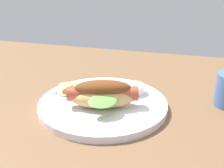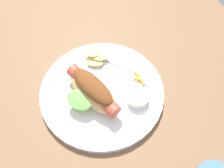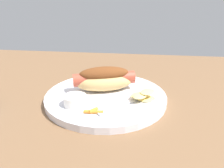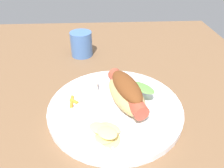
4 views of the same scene
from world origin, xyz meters
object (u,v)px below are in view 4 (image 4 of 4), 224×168
object	(u,v)px
knife	(91,119)
chips_pile	(107,134)
sauce_ramekin	(87,87)
drinking_cup	(81,44)
plate	(115,108)
fork	(87,126)
carrot_garnish	(73,102)
hot_dog	(127,92)

from	to	relation	value
knife	chips_pile	world-z (taller)	chips_pile
sauce_ramekin	drinking_cup	world-z (taller)	drinking_cup
sauce_ramekin	drinking_cup	bearing A→B (deg)	6.85
plate	fork	xyz separation A→B (cm)	(-6.18, 5.95, 1.00)
fork	chips_pile	world-z (taller)	chips_pile
carrot_garnish	drinking_cup	world-z (taller)	drinking_cup
sauce_ramekin	chips_pile	size ratio (longest dim) A/B	0.69
carrot_garnish	plate	bearing A→B (deg)	-97.38
plate	knife	distance (cm)	6.71
plate	drinking_cup	distance (cm)	29.26
hot_dog	carrot_garnish	world-z (taller)	hot_dog
knife	carrot_garnish	size ratio (longest dim) A/B	3.24
chips_pile	carrot_garnish	xyz separation A→B (cm)	(10.27, 7.10, -0.69)
knife	carrot_garnish	bearing A→B (deg)	-177.27
plate	fork	bearing A→B (deg)	136.08
knife	chips_pile	bearing A→B (deg)	-3.11
sauce_ramekin	drinking_cup	size ratio (longest dim) A/B	0.66
chips_pile	drinking_cup	distance (cm)	37.40
chips_pile	drinking_cup	size ratio (longest dim) A/B	0.96
sauce_ramekin	fork	distance (cm)	12.05
chips_pile	drinking_cup	xyz separation A→B (cm)	(36.78, 6.70, 1.18)
knife	drinking_cup	world-z (taller)	drinking_cup
hot_dog	plate	bearing A→B (deg)	-90.00
plate	chips_pile	distance (cm)	9.51
hot_dog	chips_pile	world-z (taller)	hot_dog
plate	chips_pile	world-z (taller)	chips_pile
drinking_cup	hot_dog	bearing A→B (deg)	-157.19
plate	fork	distance (cm)	8.64
hot_dog	fork	distance (cm)	11.26
knife	drinking_cup	size ratio (longest dim) A/B	1.71
fork	drinking_cup	xyz separation A→B (cm)	(33.89, 2.91, 2.05)
hot_dog	sauce_ramekin	distance (cm)	10.26
fork	knife	xyz separation A→B (cm)	(2.07, -0.74, -0.02)
knife	plate	bearing A→B (deg)	93.63
plate	drinking_cup	xyz separation A→B (cm)	(27.71, 8.86, 3.05)
fork	knife	size ratio (longest dim) A/B	1.03
fork	knife	world-z (taller)	same
sauce_ramekin	hot_dog	bearing A→B (deg)	-120.26
knife	hot_dog	bearing A→B (deg)	87.62
fork	knife	distance (cm)	2.20
chips_pile	drinking_cup	world-z (taller)	drinking_cup
fork	sauce_ramekin	bearing A→B (deg)	146.20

